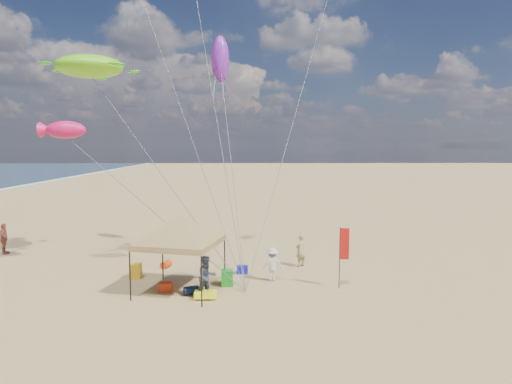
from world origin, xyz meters
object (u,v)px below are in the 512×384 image
at_px(cooler_blue, 242,270).
at_px(person_far_a, 4,239).
at_px(canopy_tent, 179,219).
at_px(beach_cart, 206,294).
at_px(person_near_b, 207,277).
at_px(chair_green, 227,278).
at_px(cooler_red, 166,287).
at_px(person_near_c, 272,265).
at_px(chair_yellow, 136,271).
at_px(feather_flag, 343,247).
at_px(person_near_a, 300,250).

bearing_deg(cooler_blue, person_far_a, 163.04).
distance_m(canopy_tent, beach_cart, 3.28).
distance_m(cooler_blue, person_near_b, 3.79).
bearing_deg(chair_green, beach_cart, -114.61).
xyz_separation_m(cooler_red, person_near_c, (4.60, 1.32, 0.58)).
relative_size(cooler_blue, chair_yellow, 0.77).
xyz_separation_m(cooler_red, chair_yellow, (-1.73, 1.87, 0.16)).
xyz_separation_m(cooler_red, cooler_blue, (3.23, 2.57, 0.00)).
height_order(cooler_blue, person_near_b, person_near_b).
xyz_separation_m(chair_green, beach_cart, (-0.79, -1.73, -0.15)).
bearing_deg(cooler_red, cooler_blue, 38.50).
height_order(feather_flag, person_near_b, feather_flag).
bearing_deg(person_near_c, cooler_red, 11.40).
distance_m(chair_yellow, person_near_b, 4.54).
relative_size(feather_flag, person_near_c, 1.75).
xyz_separation_m(beach_cart, person_near_c, (2.82, 2.31, 0.57)).
height_order(cooler_red, person_near_b, person_near_b).
xyz_separation_m(person_near_b, person_far_a, (-12.21, 7.61, 0.01)).
bearing_deg(beach_cart, chair_yellow, 140.81).
xyz_separation_m(cooler_blue, person_near_a, (2.96, 1.16, 0.66)).
xyz_separation_m(beach_cart, person_far_a, (-12.17, 7.72, 0.69)).
distance_m(feather_flag, person_near_c, 3.36).
relative_size(beach_cart, person_near_c, 0.58).
distance_m(cooler_blue, chair_yellow, 5.01).
bearing_deg(beach_cart, cooler_blue, 67.97).
height_order(cooler_red, chair_yellow, chair_yellow).
bearing_deg(chair_green, person_near_c, 15.99).
relative_size(canopy_tent, person_near_a, 3.46).
height_order(feather_flag, person_far_a, feather_flag).
bearing_deg(chair_yellow, person_near_c, -5.03).
bearing_deg(cooler_red, person_near_a, 31.04).
height_order(beach_cart, person_far_a, person_far_a).
bearing_deg(cooler_blue, person_near_c, -42.38).
height_order(cooler_blue, chair_yellow, chair_yellow).
distance_m(chair_green, person_near_b, 1.86).
bearing_deg(beach_cart, person_near_a, 47.00).
bearing_deg(chair_green, cooler_blue, 70.50).
distance_m(beach_cart, person_near_b, 0.69).
distance_m(canopy_tent, person_near_c, 4.80).
height_order(chair_yellow, person_far_a, person_far_a).
bearing_deg(cooler_red, chair_green, 15.93).
distance_m(cooler_red, beach_cart, 2.05).
relative_size(canopy_tent, person_near_c, 3.80).
relative_size(cooler_red, cooler_blue, 1.00).
distance_m(cooler_blue, beach_cart, 3.85).
height_order(canopy_tent, cooler_red, canopy_tent).
bearing_deg(canopy_tent, person_far_a, 148.50).
bearing_deg(feather_flag, chair_green, 173.92).
bearing_deg(cooler_red, person_near_b, -25.76).
height_order(cooler_red, beach_cart, cooler_red).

